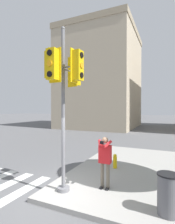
% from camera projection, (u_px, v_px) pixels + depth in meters
% --- Properties ---
extents(ground_plane, '(160.00, 160.00, 0.00)m').
position_uv_depth(ground_plane, '(51.00, 198.00, 5.42)').
color(ground_plane, '#5B5B5E').
extents(sidewalk_corner, '(8.00, 8.00, 0.15)m').
position_uv_depth(sidewalk_corner, '(173.00, 175.00, 7.15)').
color(sidewalk_corner, '#9E9B96').
rests_on(sidewalk_corner, ground_plane).
extents(traffic_signal_pole, '(1.42, 1.41, 5.25)m').
position_uv_depth(traffic_signal_pole, '(64.00, 80.00, 5.55)').
color(traffic_signal_pole, slate).
rests_on(traffic_signal_pole, sidewalk_corner).
extents(person_photographer, '(0.50, 0.53, 1.70)m').
position_uv_depth(person_photographer, '(105.00, 157.00, 5.78)').
color(person_photographer, black).
rests_on(person_photographer, sidewalk_corner).
extents(fire_hydrant, '(0.17, 0.23, 0.63)m').
position_uv_depth(fire_hydrant, '(115.00, 161.00, 7.77)').
color(fire_hydrant, yellow).
rests_on(fire_hydrant, sidewalk_corner).
extents(trash_bin, '(0.54, 0.54, 1.03)m').
position_uv_depth(trash_bin, '(168.00, 194.00, 4.33)').
color(trash_bin, '#5B5B60').
rests_on(trash_bin, sidewalk_corner).
extents(building_left, '(10.63, 12.54, 14.59)m').
position_uv_depth(building_left, '(102.00, 80.00, 27.53)').
color(building_left, tan).
rests_on(building_left, ground_plane).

